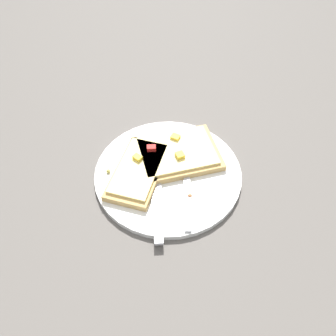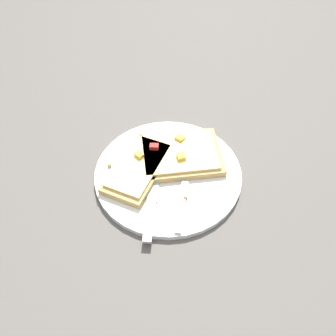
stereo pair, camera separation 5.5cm
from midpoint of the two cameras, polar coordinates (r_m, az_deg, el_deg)
name	(u,v)px [view 2 (the right image)]	position (r m, az deg, el deg)	size (l,w,h in m)	color
ground_plane	(168,175)	(0.67, 2.33, -1.32)	(4.00, 4.00, 0.00)	#56514C
plate	(168,173)	(0.67, 2.34, -1.00)	(0.30, 0.30, 0.01)	white
fork	(185,179)	(0.65, 5.44, -2.08)	(0.22, 0.03, 0.01)	#B7B7BC
knife	(152,198)	(0.62, -0.24, -5.40)	(0.22, 0.04, 0.01)	#B7B7BC
pizza_slice_main	(180,154)	(0.68, 4.36, 2.33)	(0.17, 0.20, 0.03)	tan
pizza_slice_corner	(139,167)	(0.66, -2.76, 0.05)	(0.18, 0.12, 0.03)	tan
crumb_scatter	(159,176)	(0.65, 0.75, -1.54)	(0.07, 0.17, 0.01)	tan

